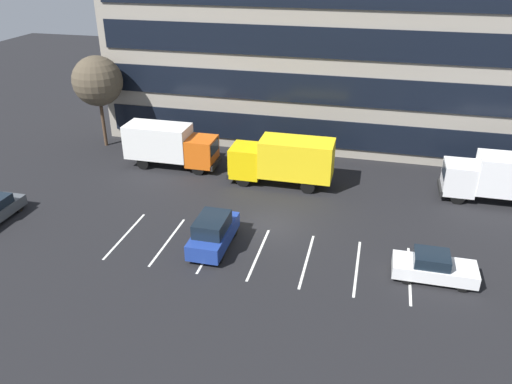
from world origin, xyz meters
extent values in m
plane|color=black|center=(0.00, 0.00, 0.00)|extent=(120.00, 120.00, 0.00)
cube|color=gray|center=(0.00, 18.00, 7.20)|extent=(35.26, 11.43, 14.40)
cube|color=black|center=(0.00, 12.22, 1.98)|extent=(33.85, 0.16, 2.30)
cube|color=black|center=(0.00, 12.22, 5.58)|extent=(33.85, 0.16, 2.30)
cube|color=black|center=(0.00, 12.22, 9.18)|extent=(33.85, 0.16, 2.30)
cube|color=silver|center=(-8.40, -3.31, 0.00)|extent=(0.14, 5.40, 0.01)
cube|color=silver|center=(-5.60, -3.31, 0.00)|extent=(0.14, 5.40, 0.01)
cube|color=silver|center=(-2.80, -3.31, 0.00)|extent=(0.14, 5.40, 0.01)
cube|color=silver|center=(0.00, -3.31, 0.00)|extent=(0.14, 5.40, 0.01)
cube|color=silver|center=(2.80, -3.31, 0.00)|extent=(0.14, 5.40, 0.01)
cube|color=silver|center=(5.60, -3.31, 0.00)|extent=(0.14, 5.40, 0.01)
cube|color=silver|center=(8.40, -3.31, 0.00)|extent=(0.14, 5.40, 0.01)
cube|color=yellow|center=(-3.20, 6.13, 1.61)|extent=(2.21, 2.41, 2.21)
cube|color=black|center=(-4.28, 6.13, 2.05)|extent=(0.06, 2.02, 0.97)
cube|color=yellow|center=(0.52, 6.13, 2.16)|extent=(5.22, 2.51, 2.71)
cube|color=black|center=(-4.35, 6.13, 0.65)|extent=(0.20, 2.41, 0.40)
cylinder|color=black|center=(-3.20, 5.10, 0.50)|extent=(1.00, 0.30, 1.00)
cylinder|color=black|center=(-3.20, 7.16, 0.50)|extent=(1.00, 0.30, 1.00)
cylinder|color=black|center=(1.56, 5.10, 0.50)|extent=(1.00, 0.30, 1.00)
cylinder|color=black|center=(1.56, 7.16, 0.50)|extent=(1.00, 0.30, 1.00)
cube|color=#D85914|center=(-7.05, 7.19, 1.54)|extent=(2.12, 2.31, 2.12)
cube|color=black|center=(-6.01, 7.19, 1.96)|extent=(0.06, 1.94, 0.93)
cube|color=white|center=(-10.61, 7.19, 2.07)|extent=(5.00, 2.41, 2.60)
cube|color=black|center=(-5.95, 7.19, 0.63)|extent=(0.19, 2.31, 0.38)
cylinder|color=black|center=(-7.05, 8.18, 0.48)|extent=(0.96, 0.29, 0.96)
cylinder|color=black|center=(-7.05, 6.20, 0.48)|extent=(0.96, 0.29, 0.96)
cylinder|color=black|center=(-11.61, 8.18, 0.48)|extent=(0.96, 0.29, 0.96)
cylinder|color=black|center=(-11.61, 6.20, 0.48)|extent=(0.96, 0.29, 0.96)
cube|color=white|center=(11.72, 6.95, 1.53)|extent=(2.10, 2.29, 2.10)
cube|color=black|center=(10.69, 6.95, 1.95)|extent=(0.06, 1.93, 0.92)
cube|color=black|center=(10.62, 6.95, 0.62)|extent=(0.19, 2.29, 0.38)
cylinder|color=black|center=(11.72, 5.96, 0.48)|extent=(0.95, 0.29, 0.95)
cylinder|color=black|center=(11.72, 7.93, 0.48)|extent=(0.95, 0.29, 0.95)
cube|color=white|center=(9.58, -3.37, 0.59)|extent=(4.32, 1.81, 0.70)
cube|color=black|center=(9.37, -3.37, 1.25)|extent=(1.82, 1.59, 0.60)
cylinder|color=black|center=(10.97, -2.59, 0.30)|extent=(0.60, 0.22, 0.60)
cylinder|color=black|center=(10.97, -4.15, 0.30)|extent=(0.60, 0.22, 0.60)
cylinder|color=black|center=(8.20, -2.59, 0.30)|extent=(0.60, 0.22, 0.60)
cylinder|color=black|center=(8.20, -4.15, 0.30)|extent=(0.60, 0.22, 0.60)
cube|color=navy|center=(-2.73, -3.13, 0.74)|extent=(1.91, 4.50, 0.93)
cube|color=black|center=(-2.73, -3.35, 1.62)|extent=(1.68, 2.48, 0.83)
cylinder|color=black|center=(-3.57, -1.69, 0.33)|extent=(0.22, 0.67, 0.67)
cylinder|color=black|center=(-1.89, -1.69, 0.33)|extent=(0.22, 0.67, 0.67)
cylinder|color=black|center=(-3.57, -4.57, 0.33)|extent=(0.22, 0.67, 0.67)
cylinder|color=black|center=(-1.89, -4.57, 0.33)|extent=(0.22, 0.67, 0.67)
cylinder|color=black|center=(-16.61, -2.19, 0.29)|extent=(0.21, 0.58, 0.58)
cylinder|color=#473323|center=(-17.00, 10.13, 2.03)|extent=(0.28, 0.28, 4.06)
sphere|color=#4C4233|center=(-17.00, 10.13, 5.68)|extent=(4.13, 4.13, 4.13)
camera|label=1|loc=(5.72, -27.03, 16.25)|focal=35.51mm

